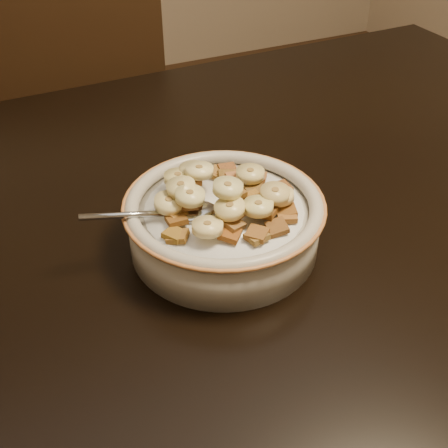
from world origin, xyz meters
name	(u,v)px	position (x,y,z in m)	size (l,w,h in m)	color
table	(213,235)	(0.00, 0.00, 0.73)	(1.40, 0.90, 0.04)	black
chair	(105,195)	(-0.03, 0.52, 0.47)	(0.41, 0.41, 0.93)	black
cereal_bowl	(224,228)	(-0.01, -0.04, 0.77)	(0.21, 0.21, 0.05)	#B2AD9A
milk	(224,209)	(-0.01, -0.04, 0.80)	(0.17, 0.17, 0.00)	white
spoon	(194,212)	(-0.04, -0.04, 0.80)	(0.04, 0.05, 0.01)	#989DA5
cereal_square_0	(257,236)	(0.00, -0.11, 0.81)	(0.02, 0.02, 0.01)	brown
cereal_square_1	(234,212)	(-0.01, -0.07, 0.82)	(0.02, 0.02, 0.01)	brown
cereal_square_2	(176,220)	(-0.06, -0.05, 0.81)	(0.02, 0.02, 0.01)	brown
cereal_square_3	(228,170)	(0.03, 0.01, 0.81)	(0.02, 0.02, 0.01)	brown
cereal_square_4	(175,234)	(-0.07, -0.07, 0.81)	(0.02, 0.02, 0.01)	#8D6017
cereal_square_5	(186,202)	(-0.04, -0.03, 0.81)	(0.02, 0.02, 0.01)	brown
cereal_square_6	(257,234)	(0.00, -0.11, 0.81)	(0.02, 0.02, 0.01)	brown
cereal_square_7	(189,203)	(-0.04, -0.04, 0.82)	(0.02, 0.02, 0.01)	#9D6C37
cereal_square_8	(255,190)	(0.03, -0.04, 0.82)	(0.02, 0.02, 0.01)	brown
cereal_square_9	(273,200)	(0.04, -0.06, 0.81)	(0.02, 0.02, 0.01)	#9C6B1D
cereal_square_10	(230,234)	(-0.02, -0.09, 0.81)	(0.02, 0.02, 0.01)	brown
cereal_square_11	(233,224)	(-0.01, -0.08, 0.81)	(0.02, 0.02, 0.01)	olive
cereal_square_12	(257,177)	(0.05, -0.01, 0.81)	(0.02, 0.02, 0.01)	brown
cereal_square_13	(224,174)	(0.02, 0.01, 0.81)	(0.02, 0.02, 0.01)	olive
cereal_square_14	(220,173)	(0.02, 0.01, 0.81)	(0.02, 0.02, 0.01)	brown
cereal_square_15	(253,199)	(0.02, -0.06, 0.81)	(0.02, 0.02, 0.01)	brown
cereal_square_16	(281,188)	(0.06, -0.05, 0.81)	(0.02, 0.02, 0.01)	brown
cereal_square_17	(227,175)	(0.02, 0.00, 0.81)	(0.02, 0.02, 0.01)	brown
cereal_square_18	(287,216)	(0.05, -0.09, 0.81)	(0.02, 0.02, 0.01)	brown
cereal_square_19	(266,212)	(0.02, -0.08, 0.81)	(0.02, 0.02, 0.01)	brown
cereal_square_20	(277,227)	(0.03, -0.10, 0.81)	(0.02, 0.02, 0.01)	brown
cereal_square_21	(286,210)	(0.05, -0.08, 0.81)	(0.02, 0.02, 0.01)	brown
cereal_square_22	(176,214)	(-0.06, -0.04, 0.81)	(0.02, 0.02, 0.01)	#935B26
cereal_square_23	(236,179)	(0.02, -0.02, 0.82)	(0.02, 0.02, 0.01)	brown
cereal_square_24	(178,236)	(-0.07, -0.07, 0.80)	(0.02, 0.02, 0.01)	brown
cereal_square_25	(190,182)	(-0.02, 0.01, 0.81)	(0.02, 0.02, 0.01)	brown
cereal_square_26	(230,176)	(0.02, 0.00, 0.81)	(0.02, 0.02, 0.01)	brown
cereal_square_27	(234,193)	(0.00, -0.05, 0.82)	(0.02, 0.02, 0.01)	brown
cereal_square_28	(192,199)	(-0.04, -0.03, 0.81)	(0.02, 0.02, 0.01)	#9D5F21
banana_slice_0	(230,208)	(-0.01, -0.08, 0.83)	(0.03, 0.03, 0.01)	#E9C972
banana_slice_1	(250,174)	(0.03, -0.03, 0.83)	(0.03, 0.03, 0.01)	tan
banana_slice_2	(181,187)	(-0.05, -0.02, 0.83)	(0.03, 0.03, 0.01)	#DDC980
banana_slice_3	(258,206)	(0.02, -0.08, 0.82)	(0.03, 0.03, 0.01)	#CEC176
banana_slice_4	(193,170)	(-0.02, 0.01, 0.82)	(0.03, 0.03, 0.01)	#DABB7A
banana_slice_5	(228,188)	(-0.01, -0.06, 0.84)	(0.03, 0.03, 0.01)	#C9BD7C
banana_slice_6	(279,196)	(0.05, -0.07, 0.82)	(0.03, 0.03, 0.01)	#FFE69E
banana_slice_7	(190,196)	(-0.04, -0.04, 0.83)	(0.03, 0.03, 0.01)	beige
banana_slice_8	(275,193)	(0.04, -0.07, 0.83)	(0.03, 0.03, 0.01)	#D3BE7B
banana_slice_9	(169,203)	(-0.06, -0.03, 0.82)	(0.03, 0.03, 0.01)	#DDBD7A
banana_slice_10	(178,178)	(-0.04, 0.01, 0.82)	(0.03, 0.03, 0.01)	#F9E580
banana_slice_11	(199,170)	(-0.02, 0.00, 0.83)	(0.03, 0.03, 0.01)	#F2E999
banana_slice_12	(208,227)	(-0.04, -0.09, 0.82)	(0.03, 0.03, 0.01)	#E6C887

